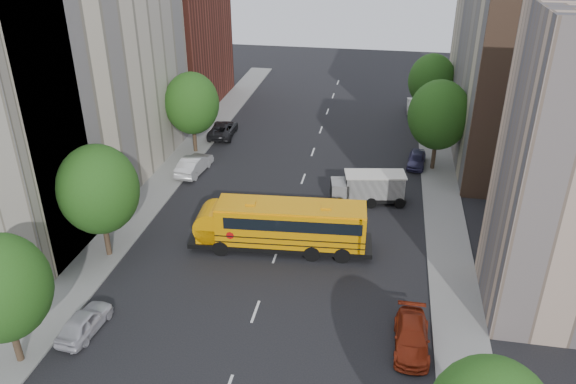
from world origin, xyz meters
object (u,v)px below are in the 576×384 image
(parked_car_4, at_px, (417,159))
(parked_car_5, at_px, (413,106))
(parked_car_2, at_px, (223,129))
(safari_truck, at_px, (369,187))
(street_tree_2, at_px, (192,103))
(parked_car_3, at_px, (412,337))
(street_tree_1, at_px, (98,189))
(street_tree_5, at_px, (432,81))
(school_bus, at_px, (279,224))
(street_tree_4, at_px, (439,115))
(parked_car_1, at_px, (194,164))
(street_tree_0, at_px, (0,288))
(parked_car_0, at_px, (84,322))

(parked_car_4, distance_m, parked_car_5, 15.31)
(parked_car_2, bearing_deg, safari_truck, 138.41)
(parked_car_4, bearing_deg, parked_car_2, 173.88)
(street_tree_2, height_order, parked_car_3, street_tree_2)
(street_tree_2, xyz_separation_m, parked_car_3, (19.80, -23.33, -4.18))
(parked_car_5, bearing_deg, safari_truck, -99.30)
(street_tree_1, relative_size, parked_car_2, 1.54)
(street_tree_5, distance_m, school_bus, 29.38)
(safari_truck, distance_m, parked_car_3, 16.39)
(street_tree_1, relative_size, street_tree_4, 0.98)
(parked_car_3, distance_m, parked_car_5, 39.15)
(parked_car_3, height_order, parked_car_5, parked_car_5)
(street_tree_2, distance_m, street_tree_4, 22.00)
(school_bus, bearing_deg, street_tree_5, 63.88)
(parked_car_5, bearing_deg, street_tree_2, -142.17)
(safari_truck, relative_size, parked_car_5, 1.48)
(street_tree_4, relative_size, safari_truck, 1.34)
(street_tree_1, distance_m, street_tree_5, 37.20)
(parked_car_2, bearing_deg, parked_car_5, -153.51)
(street_tree_4, bearing_deg, parked_car_1, -167.80)
(street_tree_1, distance_m, street_tree_4, 28.43)
(safari_truck, height_order, parked_car_1, safari_truck)
(street_tree_0, bearing_deg, street_tree_4, 51.84)
(parked_car_1, height_order, parked_car_3, parked_car_1)
(parked_car_2, bearing_deg, street_tree_2, 68.98)
(street_tree_0, bearing_deg, parked_car_5, 64.83)
(safari_truck, height_order, parked_car_2, safari_truck)
(street_tree_1, height_order, parked_car_4, street_tree_1)
(parked_car_0, relative_size, parked_car_1, 0.82)
(safari_truck, relative_size, parked_car_2, 1.18)
(street_tree_4, xyz_separation_m, parked_car_2, (-20.60, 4.55, -4.36))
(safari_truck, distance_m, parked_car_5, 23.40)
(street_tree_2, xyz_separation_m, parked_car_5, (20.58, 15.81, -4.15))
(street_tree_4, height_order, parked_car_5, street_tree_4)
(street_tree_4, bearing_deg, school_bus, -125.85)
(street_tree_4, bearing_deg, street_tree_5, 90.00)
(street_tree_5, relative_size, parked_car_2, 1.46)
(street_tree_4, relative_size, parked_car_0, 2.07)
(parked_car_3, bearing_deg, street_tree_5, 86.53)
(safari_truck, relative_size, parked_car_4, 1.60)
(street_tree_5, bearing_deg, parked_car_3, -93.56)
(parked_car_5, bearing_deg, street_tree_1, -121.03)
(street_tree_0, distance_m, parked_car_2, 32.82)
(parked_car_1, bearing_deg, safari_truck, 175.50)
(parked_car_0, distance_m, parked_car_1, 20.89)
(school_bus, bearing_deg, parked_car_0, -135.19)
(street_tree_4, bearing_deg, street_tree_2, 180.00)
(parked_car_1, height_order, parked_car_5, parked_car_1)
(parked_car_4, bearing_deg, street_tree_1, -132.28)
(street_tree_5, distance_m, parked_car_4, 12.28)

